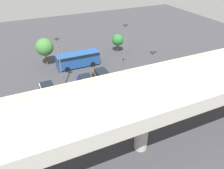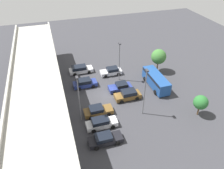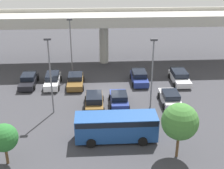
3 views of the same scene
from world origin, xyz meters
name	(u,v)px [view 1 (image 1 of 3)]	position (x,y,z in m)	size (l,w,h in m)	color
ground_plane	(100,92)	(0.00, 0.00, 0.00)	(90.64, 90.64, 0.00)	#38383D
highway_overpass	(145,99)	(0.00, 11.66, 6.33)	(43.66, 7.23, 7.68)	#ADAAA0
parked_car_0	(171,85)	(-10.04, 3.63, 0.69)	(2.09, 4.83, 1.46)	black
parked_car_1	(152,88)	(-6.93, 3.32, 0.75)	(1.99, 4.75, 1.59)	silver
parked_car_2	(134,92)	(-4.00, 3.11, 0.69)	(2.21, 4.67, 1.47)	brown
parked_car_3	(102,76)	(-1.61, -2.97, 0.78)	(2.17, 4.65, 1.66)	brown
parked_car_4	(86,82)	(1.19, -2.53, 0.70)	(2.15, 4.31, 1.52)	navy
parked_car_5	(78,109)	(4.35, 3.61, 0.77)	(2.18, 4.46, 1.58)	navy
parked_car_6	(48,90)	(7.03, -2.55, 0.72)	(2.13, 4.41, 1.52)	silver
parked_car_7	(35,120)	(9.67, 3.44, 0.75)	(2.21, 4.89, 1.55)	silver
shuttle_bus	(78,59)	(0.38, -9.36, 1.51)	(7.53, 2.60, 2.52)	#1E478C
lamp_post_near_aisle	(60,60)	(4.63, -3.41, 4.66)	(0.70, 0.35, 7.95)	slate
lamp_post_mid_lot	(125,46)	(-6.04, -3.88, 4.86)	(0.70, 0.35, 8.33)	slate
lamp_post_by_overpass	(151,76)	(-4.53, 5.96, 4.73)	(0.70, 0.35, 8.08)	slate
tree_front_left	(118,40)	(-8.90, -12.34, 2.51)	(2.31, 2.31, 3.67)	brown
tree_front_centre	(44,47)	(5.39, -12.25, 3.45)	(3.09, 3.09, 5.00)	brown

